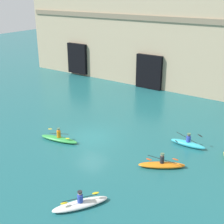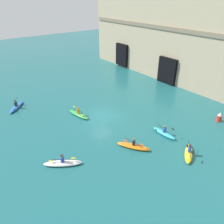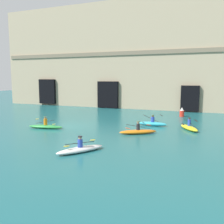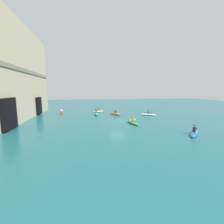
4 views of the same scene
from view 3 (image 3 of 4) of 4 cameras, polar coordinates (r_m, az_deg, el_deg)
The scene contains 8 objects.
ground_plane at distance 25.45m, azimuth -8.85°, elevation -3.16°, with size 120.00×120.00×0.00m, color #1E6066.
cliff_bluff at distance 42.11m, azimuth 1.28°, elevation 12.46°, with size 40.82×5.60×16.51m.
kayak_cyan at distance 25.50m, azimuth 9.26°, elevation -2.56°, with size 2.89×0.78×1.19m.
kayak_orange at distance 21.72m, azimuth 5.97°, elevation -4.42°, with size 3.20×2.43×1.11m.
kayak_white at distance 16.56m, azimuth -7.27°, elevation -8.37°, with size 2.52×3.25×1.07m.
kayak_yellow at distance 24.27m, azimuth 17.20°, elevation -3.38°, with size 2.19×2.85×1.17m.
kayak_green at distance 24.71m, azimuth -14.94°, elevation -3.15°, with size 3.51×1.35×1.16m.
marker_buoy at distance 32.30m, azimuth 15.67°, elevation -0.07°, with size 0.56×0.56×1.15m.
Camera 3 is at (12.86, -21.43, 4.82)m, focal length 40.00 mm.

